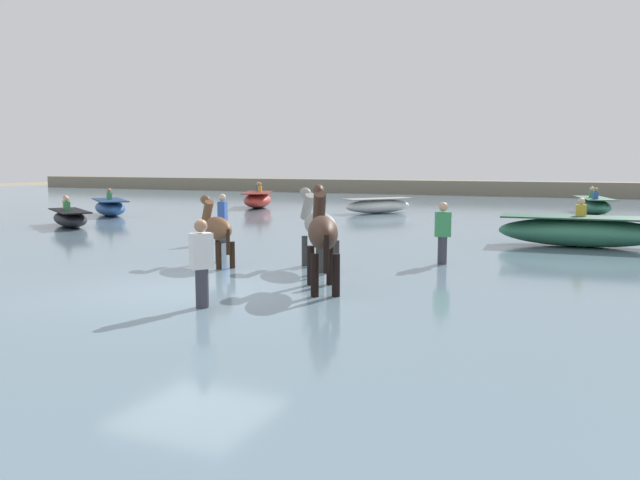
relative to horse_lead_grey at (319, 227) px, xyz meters
name	(u,v)px	position (x,y,z in m)	size (l,w,h in m)	color
ground_plane	(196,307)	(-1.01, -3.01, -1.15)	(120.00, 120.00, 0.00)	gray
water_surface	(378,237)	(-1.01, 6.99, -1.01)	(90.00, 90.00, 0.28)	slate
horse_lead_grey	(319,227)	(0.00, 0.00, 0.00)	(1.49, 1.47, 1.94)	gray
horse_trailing_dark_bay	(322,235)	(0.96, -2.02, 0.08)	(1.20, 1.84, 2.08)	#382319
horse_flank_bay	(217,230)	(-2.14, -0.54, -0.10)	(1.46, 1.21, 1.76)	brown
boat_far_offshore	(594,206)	(5.23, 17.87, -0.51)	(1.93, 4.02, 1.17)	#337556
boat_far_inshore	(378,206)	(-3.48, 14.46, -0.54)	(2.89, 3.27, 0.64)	silver
boat_mid_outer	(580,232)	(4.93, 5.88, -0.47)	(4.21, 1.55, 1.27)	#337556
boat_distant_east	(70,218)	(-11.39, 4.52, -0.57)	(3.07, 2.54, 1.05)	black
boat_mid_channel	(258,200)	(-9.97, 15.26, -0.48)	(2.61, 3.71, 1.24)	#BC382D
boat_near_starboard	(110,207)	(-13.39, 8.73, -0.53)	(3.29, 3.04, 1.14)	#28518E
person_onlooker_right	(202,269)	(-0.18, -4.01, -0.28)	(0.34, 0.38, 1.63)	#383842
person_onlooker_left	(223,222)	(-4.11, 2.81, -0.28)	(0.28, 0.36, 1.63)	#383842
person_wading_mid	(443,237)	(2.25, 1.57, -0.28)	(0.37, 0.32, 1.63)	#383842
far_shoreline	(495,190)	(-1.01, 32.53, -0.52)	(80.00, 2.40, 1.25)	gray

